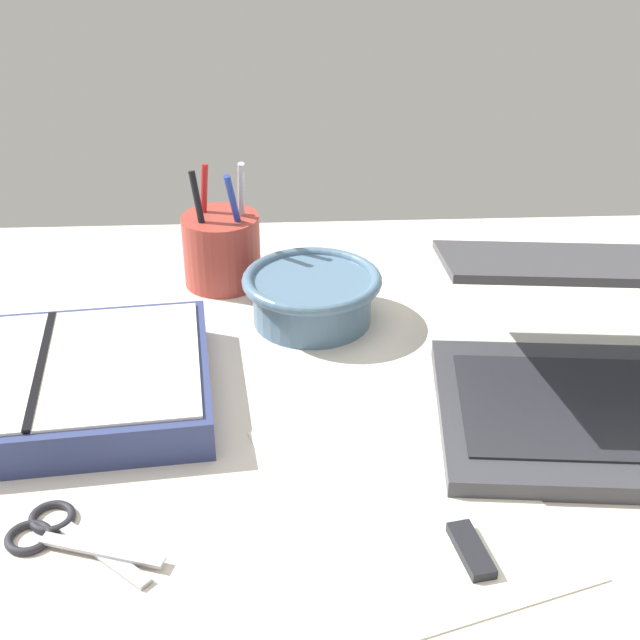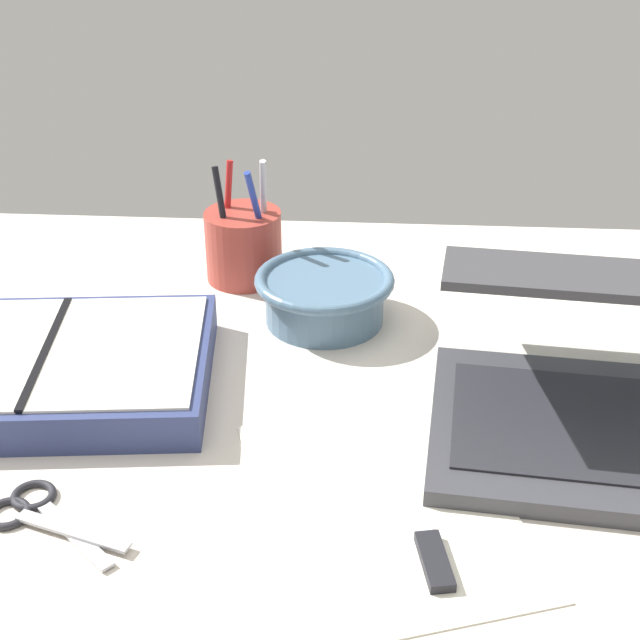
# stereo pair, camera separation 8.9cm
# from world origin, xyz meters

# --- Properties ---
(desk_top) EXTENTS (1.40, 1.00, 0.02)m
(desk_top) POSITION_xyz_m (0.00, 0.00, 0.01)
(desk_top) COLOR beige
(desk_top) RESTS_ON ground
(laptop) EXTENTS (0.36, 0.35, 0.17)m
(laptop) POSITION_xyz_m (0.30, 0.02, 0.07)
(laptop) COLOR #38383D
(laptop) RESTS_ON desk_top
(bowl) EXTENTS (0.16, 0.16, 0.06)m
(bowl) POSITION_xyz_m (0.01, 0.21, 0.05)
(bowl) COLOR slate
(bowl) RESTS_ON desk_top
(pen_cup) EXTENTS (0.10, 0.10, 0.16)m
(pen_cup) POSITION_xyz_m (-0.10, 0.31, 0.07)
(pen_cup) COLOR #9E382D
(pen_cup) RESTS_ON desk_top
(planner) EXTENTS (0.35, 0.27, 0.05)m
(planner) POSITION_xyz_m (-0.26, 0.05, 0.04)
(planner) COLOR navy
(planner) RESTS_ON desk_top
(scissors) EXTENTS (0.13, 0.10, 0.01)m
(scissors) POSITION_xyz_m (-0.21, -0.14, 0.02)
(scissors) COLOR #B7B7BC
(scissors) RESTS_ON desk_top
(paper_sheet_front) EXTENTS (0.28, 0.33, 0.00)m
(paper_sheet_front) POSITION_xyz_m (0.08, -0.11, 0.02)
(paper_sheet_front) COLOR silver
(paper_sheet_front) RESTS_ON desk_top
(usb_drive) EXTENTS (0.03, 0.07, 0.01)m
(usb_drive) POSITION_xyz_m (0.12, -0.17, 0.02)
(usb_drive) COLOR black
(usb_drive) RESTS_ON desk_top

